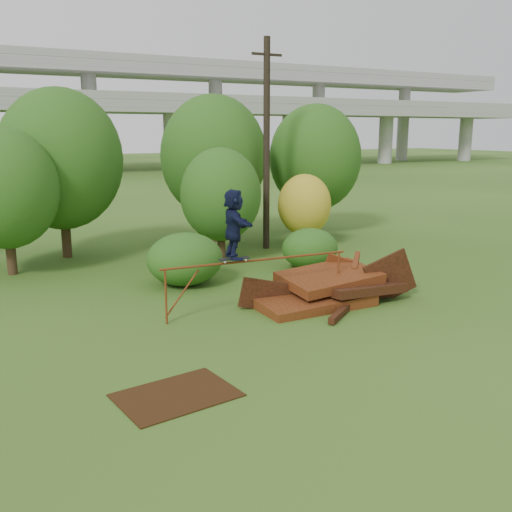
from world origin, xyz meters
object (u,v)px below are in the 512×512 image
skater (234,224)px  utility_pole (267,145)px  flat_plate (176,395)px  scrap_pile (328,289)px

skater → utility_pole: 9.62m
utility_pole → skater: bearing=-124.8°
skater → flat_plate: (-3.26, -4.04, -2.58)m
flat_plate → skater: bearing=51.1°
scrap_pile → flat_plate: size_ratio=2.52×
utility_pole → scrap_pile: bearing=-106.3°
skater → scrap_pile: bearing=-85.3°
scrap_pile → skater: bearing=175.1°
flat_plate → utility_pole: bearing=53.8°
scrap_pile → flat_plate: scrap_pile is taller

